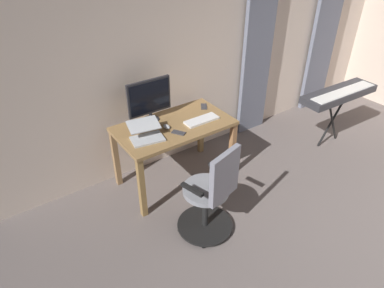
% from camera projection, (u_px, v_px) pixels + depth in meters
% --- Properties ---
extents(back_room_partition, '(5.84, 0.10, 2.87)m').
position_uv_depth(back_room_partition, '(222.00, 35.00, 4.21)').
color(back_room_partition, beige).
rests_on(back_room_partition, ground).
extents(curtain_left_panel, '(0.53, 0.06, 2.57)m').
position_uv_depth(curtain_left_panel, '(326.00, 26.00, 5.12)').
color(curtain_left_panel, slate).
rests_on(curtain_left_panel, ground).
extents(curtain_right_panel, '(0.48, 0.06, 2.57)m').
position_uv_depth(curtain_right_panel, '(258.00, 42.00, 4.47)').
color(curtain_right_panel, slate).
rests_on(curtain_right_panel, ground).
extents(desk, '(1.27, 0.71, 0.76)m').
position_uv_depth(desk, '(174.00, 133.00, 3.81)').
color(desk, olive).
rests_on(desk, ground).
extents(office_chair, '(0.56, 0.56, 1.02)m').
position_uv_depth(office_chair, '(211.00, 196.00, 3.22)').
color(office_chair, black).
rests_on(office_chair, ground).
extents(computer_monitor, '(0.51, 0.18, 0.47)m').
position_uv_depth(computer_monitor, '(149.00, 98.00, 3.69)').
color(computer_monitor, '#232328').
rests_on(computer_monitor, desk).
extents(computer_keyboard, '(0.39, 0.15, 0.02)m').
position_uv_depth(computer_keyboard, '(202.00, 120.00, 3.80)').
color(computer_keyboard, white).
rests_on(computer_keyboard, desk).
extents(laptop, '(0.37, 0.36, 0.15)m').
position_uv_depth(laptop, '(146.00, 134.00, 3.49)').
color(laptop, '#B7BCC1').
rests_on(laptop, desk).
extents(computer_mouse, '(0.06, 0.10, 0.04)m').
position_uv_depth(computer_mouse, '(167.00, 127.00, 3.67)').
color(computer_mouse, '#B7BCC1').
rests_on(computer_mouse, desk).
extents(cell_phone_face_up, '(0.13, 0.16, 0.01)m').
position_uv_depth(cell_phone_face_up, '(179.00, 133.00, 3.60)').
color(cell_phone_face_up, '#333338').
rests_on(cell_phone_face_up, desk).
extents(cell_phone_by_monitor, '(0.14, 0.16, 0.01)m').
position_uv_depth(cell_phone_by_monitor, '(204.00, 106.00, 4.09)').
color(cell_phone_by_monitor, '#333338').
rests_on(cell_phone_by_monitor, desk).
extents(piano_keyboard, '(1.14, 0.36, 0.80)m').
position_uv_depth(piano_keyboard, '(339.00, 95.00, 4.44)').
color(piano_keyboard, black).
rests_on(piano_keyboard, ground).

